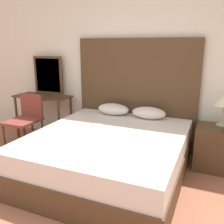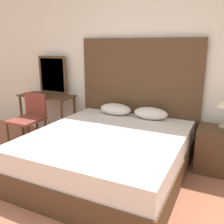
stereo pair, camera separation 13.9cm
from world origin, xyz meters
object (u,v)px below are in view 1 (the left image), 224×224
bed (109,154)px  phone_on_bed (96,125)px  nightstand (216,148)px  vanity_desk (43,104)px  chair (26,117)px

bed → phone_on_bed: (-0.30, 0.24, 0.29)m
phone_on_bed → nightstand: bearing=16.7°
bed → vanity_desk: (-1.61, 0.78, 0.35)m
phone_on_bed → chair: 1.32m
bed → phone_on_bed: size_ratio=12.34×
phone_on_bed → nightstand: (1.56, 0.47, -0.27)m
nightstand → chair: size_ratio=0.69×
phone_on_bed → chair: chair is taller
bed → nightstand: size_ratio=3.47×
bed → nightstand: (1.26, 0.71, 0.02)m
bed → nightstand: bearing=29.3°
phone_on_bed → chair: (-1.31, 0.10, -0.07)m
vanity_desk → chair: 0.46m
vanity_desk → chair: size_ratio=1.16×
phone_on_bed → bed: bearing=-38.2°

